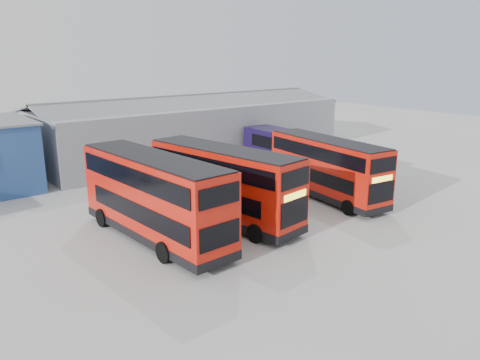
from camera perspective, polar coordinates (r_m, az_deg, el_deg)
ground_plane at (r=28.15m, az=2.13°, el=-5.22°), size 120.00×120.00×0.00m
maintenance_shed at (r=47.84m, az=-6.11°, el=6.44°), size 30.50×12.00×5.89m
double_decker_left at (r=25.32m, az=-10.41°, el=-2.28°), size 3.36×11.18×4.67m
double_decker_centre at (r=27.80m, az=-2.02°, el=-0.64°), size 4.04×10.87×4.50m
double_decker_right at (r=32.77m, az=10.53°, el=1.30°), size 3.61×10.15×4.21m
single_decker_blue at (r=40.20m, az=7.10°, el=3.30°), size 3.23×12.07×3.25m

